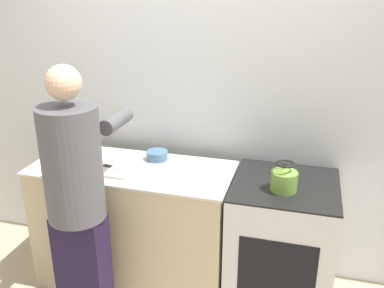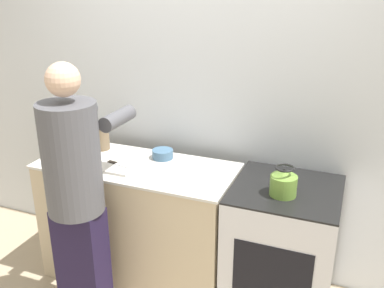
{
  "view_description": "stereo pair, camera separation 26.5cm",
  "coord_description": "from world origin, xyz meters",
  "px_view_note": "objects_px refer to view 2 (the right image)",
  "views": [
    {
      "loc": [
        0.77,
        -2.19,
        2.12
      ],
      "look_at": [
        0.11,
        0.2,
        1.17
      ],
      "focal_mm": 40.0,
      "sensor_mm": 36.0,
      "label": 1
    },
    {
      "loc": [
        1.03,
        -2.1,
        2.12
      ],
      "look_at": [
        0.11,
        0.2,
        1.17
      ],
      "focal_mm": 40.0,
      "sensor_mm": 36.0,
      "label": 2
    }
  ],
  "objects_px": {
    "cutting_board": "(110,166)",
    "kettle": "(284,183)",
    "oven": "(281,250)",
    "bowl_prep": "(76,147)",
    "canister_jar": "(101,137)",
    "knife": "(118,164)",
    "person": "(76,192)"
  },
  "relations": [
    {
      "from": "knife",
      "to": "canister_jar",
      "type": "height_order",
      "value": "canister_jar"
    },
    {
      "from": "canister_jar",
      "to": "knife",
      "type": "bearing_deg",
      "value": -40.07
    },
    {
      "from": "oven",
      "to": "cutting_board",
      "type": "xyz_separation_m",
      "value": [
        -1.18,
        -0.14,
        0.47
      ]
    },
    {
      "from": "bowl_prep",
      "to": "canister_jar",
      "type": "distance_m",
      "value": 0.2
    },
    {
      "from": "knife",
      "to": "canister_jar",
      "type": "bearing_deg",
      "value": 150.84
    },
    {
      "from": "oven",
      "to": "person",
      "type": "height_order",
      "value": "person"
    },
    {
      "from": "knife",
      "to": "kettle",
      "type": "height_order",
      "value": "kettle"
    },
    {
      "from": "oven",
      "to": "bowl_prep",
      "type": "relative_size",
      "value": 5.64
    },
    {
      "from": "bowl_prep",
      "to": "canister_jar",
      "type": "bearing_deg",
      "value": 40.65
    },
    {
      "from": "cutting_board",
      "to": "kettle",
      "type": "distance_m",
      "value": 1.18
    },
    {
      "from": "oven",
      "to": "knife",
      "type": "distance_m",
      "value": 1.24
    },
    {
      "from": "oven",
      "to": "canister_jar",
      "type": "distance_m",
      "value": 1.54
    },
    {
      "from": "kettle",
      "to": "bowl_prep",
      "type": "relative_size",
      "value": 1.14
    },
    {
      "from": "bowl_prep",
      "to": "cutting_board",
      "type": "bearing_deg",
      "value": -20.5
    },
    {
      "from": "cutting_board",
      "to": "knife",
      "type": "xyz_separation_m",
      "value": [
        0.05,
        0.03,
        0.01
      ]
    },
    {
      "from": "cutting_board",
      "to": "canister_jar",
      "type": "bearing_deg",
      "value": 131.97
    },
    {
      "from": "knife",
      "to": "bowl_prep",
      "type": "xyz_separation_m",
      "value": [
        -0.44,
        0.12,
        0.02
      ]
    },
    {
      "from": "knife",
      "to": "person",
      "type": "bearing_deg",
      "value": -83.62
    },
    {
      "from": "oven",
      "to": "knife",
      "type": "bearing_deg",
      "value": -174.08
    },
    {
      "from": "bowl_prep",
      "to": "person",
      "type": "bearing_deg",
      "value": -53.97
    },
    {
      "from": "cutting_board",
      "to": "knife",
      "type": "height_order",
      "value": "knife"
    },
    {
      "from": "canister_jar",
      "to": "person",
      "type": "bearing_deg",
      "value": -69.27
    },
    {
      "from": "kettle",
      "to": "canister_jar",
      "type": "distance_m",
      "value": 1.43
    },
    {
      "from": "knife",
      "to": "canister_jar",
      "type": "distance_m",
      "value": 0.39
    },
    {
      "from": "cutting_board",
      "to": "knife",
      "type": "bearing_deg",
      "value": 28.24
    },
    {
      "from": "oven",
      "to": "kettle",
      "type": "height_order",
      "value": "kettle"
    },
    {
      "from": "person",
      "to": "knife",
      "type": "xyz_separation_m",
      "value": [
        0.03,
        0.43,
        0.01
      ]
    },
    {
      "from": "cutting_board",
      "to": "canister_jar",
      "type": "height_order",
      "value": "canister_jar"
    },
    {
      "from": "oven",
      "to": "person",
      "type": "relative_size",
      "value": 0.53
    },
    {
      "from": "person",
      "to": "bowl_prep",
      "type": "relative_size",
      "value": 10.61
    },
    {
      "from": "oven",
      "to": "bowl_prep",
      "type": "bearing_deg",
      "value": 179.94
    },
    {
      "from": "cutting_board",
      "to": "canister_jar",
      "type": "relative_size",
      "value": 1.94
    }
  ]
}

